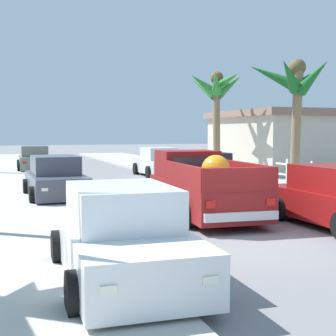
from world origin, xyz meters
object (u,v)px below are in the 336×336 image
object	(u,v)px
car_right_near	(206,172)
palm_tree_left_mid	(295,86)
car_right_far	(158,163)
car_left_mid	(123,238)
palm_tree_left_fore	(216,92)
car_right_mid	(56,179)
pickup_truck	(202,188)
roadside_house	(314,140)
car_left_far	(34,159)

from	to	relation	value
car_right_near	palm_tree_left_mid	size ratio (longest dim) A/B	0.79
car_right_far	palm_tree_left_mid	distance (m)	8.76
car_left_mid	palm_tree_left_fore	distance (m)	19.87
car_right_near	car_right_mid	bearing A→B (deg)	-170.47
pickup_truck	roadside_house	size ratio (longest dim) A/B	0.47
car_left_mid	car_left_far	bearing A→B (deg)	89.63
car_left_mid	car_right_far	xyz separation A→B (m)	(6.25, 17.62, 0.00)
palm_tree_left_fore	roadside_house	xyz separation A→B (m)	(7.41, 1.50, -2.73)
pickup_truck	palm_tree_left_mid	distance (m)	9.12
pickup_truck	car_right_far	bearing A→B (deg)	77.83
car_right_near	car_right_far	xyz separation A→B (m)	(0.02, 6.50, 0.00)
car_left_far	car_left_mid	bearing A→B (deg)	-90.37
roadside_house	palm_tree_left_fore	bearing A→B (deg)	-168.54
car_right_far	pickup_truck	bearing A→B (deg)	-102.17
car_right_mid	car_right_far	xyz separation A→B (m)	(6.22, 7.54, 0.00)
car_right_far	roadside_house	world-z (taller)	roadside_house
car_left_far	palm_tree_left_fore	xyz separation A→B (m)	(9.23, -6.15, 3.85)
car_right_far	roadside_house	bearing A→B (deg)	5.24
pickup_truck	palm_tree_left_mid	world-z (taller)	palm_tree_left_mid
pickup_truck	palm_tree_left_mid	size ratio (longest dim) A/B	0.97
car_right_near	palm_tree_left_fore	bearing A→B (deg)	62.18
palm_tree_left_mid	car_left_far	bearing A→B (deg)	128.39
palm_tree_left_mid	car_right_near	bearing A→B (deg)	173.05
car_left_mid	car_right_far	size ratio (longest dim) A/B	1.01
car_right_near	car_left_mid	xyz separation A→B (m)	(-6.23, -11.12, 0.00)
car_left_mid	palm_tree_left_mid	world-z (taller)	palm_tree_left_mid
car_right_mid	car_left_far	distance (m)	13.16
pickup_truck	car_left_far	distance (m)	18.22
roadside_house	car_right_near	bearing A→B (deg)	-144.72
car_left_far	car_right_far	xyz separation A→B (m)	(6.10, -5.61, 0.00)
palm_tree_left_mid	roadside_house	world-z (taller)	palm_tree_left_mid
palm_tree_left_fore	car_right_mid	bearing A→B (deg)	-143.16
car_right_near	car_right_far	world-z (taller)	same
car_left_mid	roadside_house	bearing A→B (deg)	47.92
palm_tree_left_mid	car_right_far	bearing A→B (deg)	119.05
palm_tree_left_mid	roadside_house	size ratio (longest dim) A/B	0.48
car_left_far	palm_tree_left_mid	world-z (taller)	palm_tree_left_mid
car_left_far	palm_tree_left_mid	bearing A→B (deg)	-51.61
palm_tree_left_fore	palm_tree_left_mid	xyz separation A→B (m)	(0.75, -6.44, -0.23)
palm_tree_left_fore	pickup_truck	bearing A→B (deg)	-116.19
car_right_mid	palm_tree_left_mid	distance (m)	10.74
car_right_mid	palm_tree_left_fore	world-z (taller)	palm_tree_left_fore
car_right_near	car_left_far	bearing A→B (deg)	116.66
car_right_mid	car_right_far	world-z (taller)	same
car_left_mid	palm_tree_left_fore	xyz separation A→B (m)	(9.38, 17.09, 3.85)
pickup_truck	palm_tree_left_fore	size ratio (longest dim) A/B	0.94
pickup_truck	car_left_mid	xyz separation A→B (m)	(-3.60, -5.34, -0.08)
car_right_near	pickup_truck	bearing A→B (deg)	-114.46
car_right_near	car_right_mid	xyz separation A→B (m)	(-6.21, -1.04, 0.00)
car_left_mid	car_left_far	distance (m)	23.24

